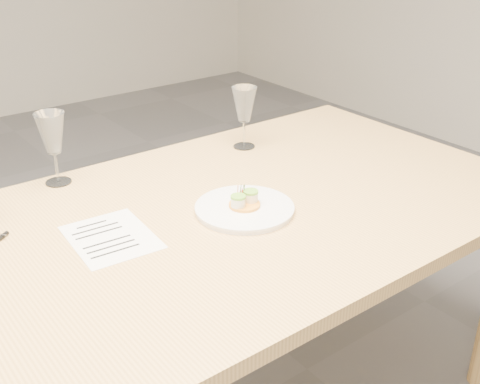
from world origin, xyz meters
TOP-DOWN VIEW (x-y plane):
  - dining_table at (0.00, 0.00)m, footprint 2.40×1.00m
  - dinner_plate at (0.35, -0.04)m, footprint 0.27×0.27m
  - recipe_sheet at (0.00, 0.05)m, footprint 0.21×0.26m
  - wine_glass_1 at (0.03, 0.44)m, footprint 0.09×0.09m
  - wine_glass_2 at (0.64, 0.34)m, footprint 0.08×0.08m

SIDE VIEW (x-z plane):
  - dining_table at x=0.00m, z-range 0.31..1.06m
  - recipe_sheet at x=0.00m, z-range 0.75..0.75m
  - dinner_plate at x=0.35m, z-range 0.73..0.80m
  - wine_glass_2 at x=0.64m, z-range 0.79..1.00m
  - wine_glass_1 at x=0.03m, z-range 0.79..1.01m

